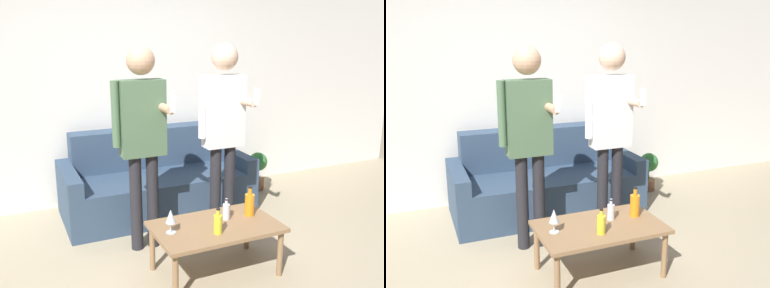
# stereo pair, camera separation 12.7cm
# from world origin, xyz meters

# --- Properties ---
(ground_plane) EXTENTS (16.00, 16.00, 0.00)m
(ground_plane) POSITION_xyz_m (0.00, 0.00, 0.00)
(ground_plane) COLOR tan
(wall_back) EXTENTS (8.00, 0.06, 2.70)m
(wall_back) POSITION_xyz_m (0.00, 2.01, 1.35)
(wall_back) COLOR silver
(wall_back) RESTS_ON ground_plane
(couch) EXTENTS (1.95, 0.89, 0.85)m
(couch) POSITION_xyz_m (0.18, 1.50, 0.30)
(couch) COLOR #334760
(couch) RESTS_ON ground_plane
(coffee_table) EXTENTS (0.98, 0.59, 0.41)m
(coffee_table) POSITION_xyz_m (0.17, 0.09, 0.36)
(coffee_table) COLOR #8E6B47
(coffee_table) RESTS_ON ground_plane
(bottle_orange) EXTENTS (0.08, 0.08, 0.25)m
(bottle_orange) POSITION_xyz_m (0.51, 0.15, 0.51)
(bottle_orange) COLOR orange
(bottle_orange) RESTS_ON coffee_table
(bottle_green) EXTENTS (0.06, 0.06, 0.20)m
(bottle_green) POSITION_xyz_m (0.12, -0.05, 0.49)
(bottle_green) COLOR yellow
(bottle_green) RESTS_ON coffee_table
(bottle_dark) EXTENTS (0.06, 0.06, 0.17)m
(bottle_dark) POSITION_xyz_m (0.30, 0.15, 0.48)
(bottle_dark) COLOR silver
(bottle_dark) RESTS_ON coffee_table
(wine_glass_near) EXTENTS (0.08, 0.08, 0.18)m
(wine_glass_near) POSITION_xyz_m (-0.19, 0.11, 0.53)
(wine_glass_near) COLOR silver
(wine_glass_near) RESTS_ON coffee_table
(person_standing_left) EXTENTS (0.44, 0.43, 1.75)m
(person_standing_left) POSITION_xyz_m (-0.20, 0.73, 1.06)
(person_standing_left) COLOR #232328
(person_standing_left) RESTS_ON ground_plane
(person_standing_right) EXTENTS (0.43, 0.43, 1.77)m
(person_standing_right) POSITION_xyz_m (0.55, 0.69, 1.08)
(person_standing_right) COLOR #232328
(person_standing_right) RESTS_ON ground_plane
(potted_plant) EXTENTS (0.22, 0.22, 0.46)m
(potted_plant) POSITION_xyz_m (1.53, 1.59, 0.28)
(potted_plant) COLOR #936042
(potted_plant) RESTS_ON ground_plane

